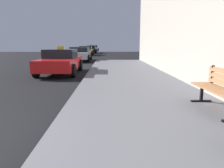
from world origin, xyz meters
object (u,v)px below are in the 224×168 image
at_px(car_red, 61,61).
at_px(bench, 222,87).
at_px(car_yellow, 86,51).
at_px(car_black, 91,49).
at_px(car_silver, 80,54).
at_px(car_white, 94,48).

bearing_deg(car_red, bench, 125.68).
distance_m(car_red, car_yellow, 18.20).
bearing_deg(car_black, car_yellow, 88.66).
bearing_deg(car_silver, car_red, 90.61).
bearing_deg(car_white, bench, 97.37).
height_order(bench, car_silver, car_silver).
bearing_deg(car_white, car_red, 90.77).
bearing_deg(car_silver, bench, 108.18).
bearing_deg(car_red, car_silver, -89.39).
relative_size(bench, car_silver, 0.37).
bearing_deg(car_yellow, car_white, -90.34).
relative_size(car_red, car_yellow, 0.94).
relative_size(car_black, car_white, 1.07).
xyz_separation_m(car_silver, car_white, (-0.37, 26.06, -0.00)).
relative_size(car_red, car_silver, 0.94).
height_order(car_red, car_yellow, car_red).
bearing_deg(car_white, car_yellow, 89.66).
bearing_deg(car_red, car_white, -89.23).
xyz_separation_m(bench, car_yellow, (-5.42, 24.96, -0.01)).
bearing_deg(car_silver, car_black, -88.93).
relative_size(car_red, car_black, 0.92).
distance_m(car_silver, car_black, 16.59).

